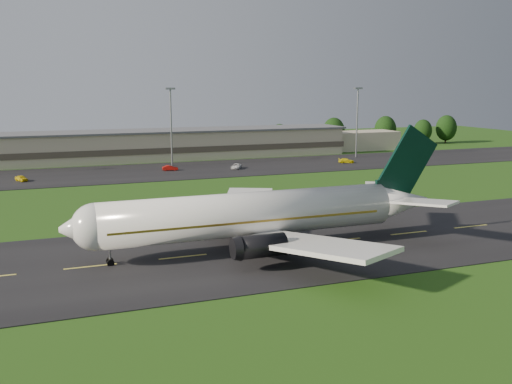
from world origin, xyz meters
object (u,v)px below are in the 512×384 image
object	(u,v)px
terminal	(165,145)
light_mast_centre	(171,118)
service_vehicle_d	(346,161)
service_vehicle_b	(170,168)
service_vehicle_c	(236,166)
service_vehicle_a	(21,178)
light_mast_east	(357,114)
airliner	(256,215)

from	to	relation	value
terminal	light_mast_centre	distance (m)	18.45
service_vehicle_d	service_vehicle_b	bearing A→B (deg)	110.55
service_vehicle_c	service_vehicle_a	bearing A→B (deg)	-147.73
service_vehicle_b	service_vehicle_c	world-z (taller)	service_vehicle_b
light_mast_centre	service_vehicle_d	bearing A→B (deg)	-12.94
light_mast_centre	service_vehicle_c	xyz separation A→B (m)	(14.22, -10.54, -12.02)
light_mast_centre	service_vehicle_b	bearing A→B (deg)	-105.67
terminal	light_mast_east	bearing A→B (deg)	-16.80
light_mast_centre	service_vehicle_d	size ratio (longest dim) A/B	4.75
light_mast_centre	light_mast_east	xyz separation A→B (m)	(55.00, 0.00, 0.00)
light_mast_east	service_vehicle_d	size ratio (longest dim) A/B	4.75
airliner	service_vehicle_b	size ratio (longest dim) A/B	13.17
terminal	airliner	bearing A→B (deg)	-94.63
light_mast_centre	airliner	bearing A→B (deg)	-94.56
light_mast_centre	service_vehicle_a	size ratio (longest dim) A/B	5.41
light_mast_east	service_vehicle_d	xyz separation A→B (m)	(-9.16, -10.54, -12.02)
airliner	service_vehicle_c	size ratio (longest dim) A/B	11.45
service_vehicle_b	service_vehicle_d	distance (m)	48.11
light_mast_east	service_vehicle_a	world-z (taller)	light_mast_east
airliner	service_vehicle_c	xyz separation A→B (m)	(20.60, 69.46, -3.94)
service_vehicle_d	airliner	bearing A→B (deg)	166.85
service_vehicle_a	service_vehicle_c	size ratio (longest dim) A/B	0.84
light_mast_centre	service_vehicle_a	world-z (taller)	light_mast_centre
terminal	service_vehicle_c	distance (m)	29.82
airliner	service_vehicle_a	size ratio (longest dim) A/B	13.62
service_vehicle_a	service_vehicle_b	world-z (taller)	same
service_vehicle_b	light_mast_centre	bearing A→B (deg)	-6.67
light_mast_centre	service_vehicle_c	bearing A→B (deg)	-36.56
terminal	service_vehicle_d	xyz separation A→B (m)	(44.44, -26.72, -3.27)
service_vehicle_b	service_vehicle_c	bearing A→B (deg)	-90.42
airliner	service_vehicle_c	world-z (taller)	airliner
airliner	service_vehicle_a	distance (m)	74.25
light_mast_east	service_vehicle_c	world-z (taller)	light_mast_east
terminal	service_vehicle_b	bearing A→B (deg)	-98.52
terminal	service_vehicle_a	distance (m)	47.31
service_vehicle_c	service_vehicle_b	bearing A→B (deg)	-159.00
terminal	service_vehicle_a	xyz separation A→B (m)	(-37.74, -28.36, -3.25)
light_mast_centre	service_vehicle_d	distance (m)	48.55
light_mast_centre	service_vehicle_d	world-z (taller)	light_mast_centre
airliner	light_mast_centre	xyz separation A→B (m)	(6.39, 80.00, 8.08)
light_mast_centre	service_vehicle_c	size ratio (longest dim) A/B	4.55
airliner	service_vehicle_a	world-z (taller)	airliner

